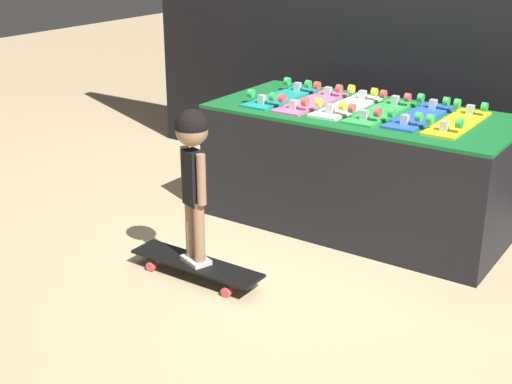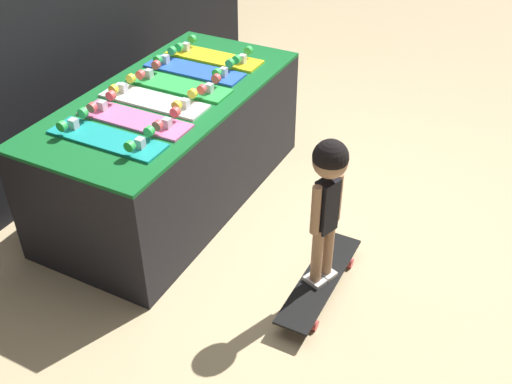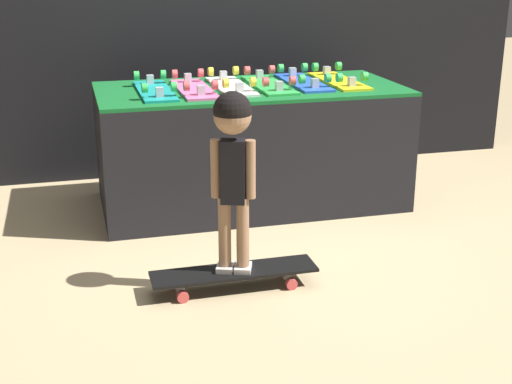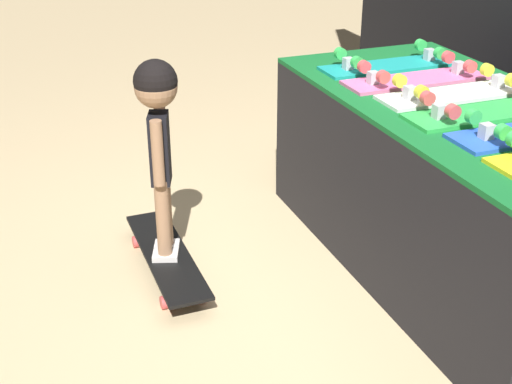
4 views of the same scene
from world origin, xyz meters
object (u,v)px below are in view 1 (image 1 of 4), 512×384
Objects in this scene: skateboard_white_on_rack at (347,105)px; skateboard_on_floor at (196,265)px; child at (193,158)px; skateboard_teal_on_rack at (280,96)px; skateboard_green_on_rack at (380,111)px; skateboard_yellow_on_rack at (457,121)px; skateboard_pink_on_rack at (311,101)px; skateboard_blue_on_rack at (419,115)px.

skateboard_white_on_rack is 1.35m from skateboard_on_floor.
child is (-0.00, 0.00, 0.59)m from skateboard_on_floor.
skateboard_teal_on_rack is 1.00× the size of skateboard_green_on_rack.
skateboard_yellow_on_rack is (0.67, 0.01, 0.00)m from skateboard_white_on_rack.
skateboard_pink_on_rack is 1.29m from skateboard_on_floor.
skateboard_teal_on_rack is at bearing -175.95° from skateboard_white_on_rack.
skateboard_green_on_rack is 1.00× the size of skateboard_yellow_on_rack.
skateboard_teal_on_rack is 1.12m from skateboard_yellow_on_rack.
skateboard_white_on_rack is 0.67m from skateboard_yellow_on_rack.
skateboard_teal_on_rack is 0.45m from skateboard_white_on_rack.
skateboard_green_on_rack is at bearing 86.34° from child.
child is at bearing -128.85° from skateboard_yellow_on_rack.
skateboard_teal_on_rack is 1.00× the size of skateboard_blue_on_rack.
skateboard_yellow_on_rack is (1.12, 0.04, 0.00)m from skateboard_teal_on_rack.
skateboard_yellow_on_rack is at bearing 3.52° from skateboard_green_on_rack.
child reaches higher than skateboard_teal_on_rack.
skateboard_green_on_rack and skateboard_blue_on_rack have the same top height.
skateboard_teal_on_rack is 0.77× the size of child.
skateboard_on_floor is at bearing -128.85° from skateboard_yellow_on_rack.
skateboard_pink_on_rack is 0.90m from skateboard_yellow_on_rack.
skateboard_teal_on_rack is 1.00× the size of skateboard_white_on_rack.
child reaches higher than skateboard_blue_on_rack.
skateboard_green_on_rack is (0.67, 0.01, 0.00)m from skateboard_teal_on_rack.
skateboard_yellow_on_rack is at bearing 51.15° from skateboard_on_floor.
skateboard_white_on_rack and skateboard_blue_on_rack have the same top height.
skateboard_teal_on_rack is at bearing -178.86° from skateboard_green_on_rack.
skateboard_pink_on_rack and skateboard_blue_on_rack have the same top height.
skateboard_pink_on_rack is (0.22, -0.00, 0.00)m from skateboard_teal_on_rack.
child is at bearing -102.68° from skateboard_white_on_rack.
skateboard_white_on_rack is 0.77× the size of child.
skateboard_white_on_rack is at bearing 96.81° from child.
skateboard_blue_on_rack is (0.90, 0.05, 0.00)m from skateboard_teal_on_rack.
skateboard_teal_on_rack is at bearing 179.20° from skateboard_pink_on_rack.
skateboard_pink_on_rack is at bearing -177.19° from skateboard_yellow_on_rack.
skateboard_green_on_rack is 0.83× the size of skateboard_on_floor.
skateboard_green_on_rack is at bearing 66.85° from skateboard_on_floor.
skateboard_pink_on_rack is 1.00× the size of skateboard_white_on_rack.
skateboard_teal_on_rack is at bearing 99.71° from skateboard_on_floor.
child is at bearing -80.29° from skateboard_teal_on_rack.
skateboard_white_on_rack is 1.00× the size of skateboard_blue_on_rack.
skateboard_white_on_rack and skateboard_yellow_on_rack have the same top height.
skateboard_yellow_on_rack is 1.49m from child.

